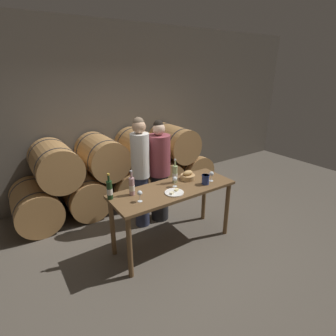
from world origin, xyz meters
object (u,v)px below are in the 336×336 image
(person_right, at_px, (159,172))
(wine_glass_center, at_px, (212,174))
(wine_glass_left, at_px, (175,179))
(person_left, at_px, (141,172))
(cheese_plate, at_px, (174,192))
(wine_bottle_rose, at_px, (132,186))
(wine_bottle_white, at_px, (175,174))
(bread_basket, at_px, (188,176))
(wine_glass_far_left, at_px, (140,194))
(wine_bottle_red, at_px, (110,190))
(tasting_table, at_px, (173,196))
(blue_crock, at_px, (205,179))

(person_right, relative_size, wine_glass_center, 11.56)
(wine_glass_left, bearing_deg, person_right, 76.09)
(person_left, bearing_deg, cheese_plate, -86.60)
(cheese_plate, relative_size, wine_glass_center, 1.72)
(wine_bottle_rose, bearing_deg, person_right, 36.08)
(wine_bottle_white, xyz_separation_m, wine_glass_center, (0.46, -0.25, -0.02))
(wine_glass_center, bearing_deg, cheese_plate, -178.12)
(wine_bottle_rose, relative_size, bread_basket, 1.59)
(wine_glass_far_left, distance_m, wine_glass_left, 0.61)
(wine_bottle_red, distance_m, wine_bottle_white, 0.95)
(wine_bottle_white, relative_size, cheese_plate, 1.40)
(person_left, xyz_separation_m, wine_glass_far_left, (-0.43, -0.77, 0.07))
(person_right, relative_size, wine_bottle_rose, 5.04)
(wine_glass_center, bearing_deg, tasting_table, 169.44)
(person_left, bearing_deg, wine_bottle_red, -144.41)
(wine_bottle_white, height_order, wine_bottle_rose, wine_bottle_white)
(cheese_plate, bearing_deg, wine_bottle_rose, 150.78)
(wine_glass_center, bearing_deg, wine_bottle_red, 168.28)
(blue_crock, bearing_deg, wine_glass_left, 156.57)
(blue_crock, distance_m, cheese_plate, 0.53)
(cheese_plate, height_order, wine_glass_center, wine_glass_center)
(wine_bottle_red, xyz_separation_m, wine_glass_center, (1.42, -0.29, -0.02))
(wine_bottle_white, xyz_separation_m, wine_glass_far_left, (-0.68, -0.22, -0.02))
(person_left, xyz_separation_m, bread_basket, (0.47, -0.56, 0.01))
(tasting_table, distance_m, wine_bottle_rose, 0.62)
(wine_bottle_rose, bearing_deg, blue_crock, -15.57)
(bread_basket, bearing_deg, blue_crock, -69.70)
(person_right, distance_m, cheese_plate, 0.87)
(wine_bottle_red, bearing_deg, wine_glass_center, -11.72)
(wine_glass_left, bearing_deg, wine_bottle_rose, 170.08)
(wine_glass_left, bearing_deg, person_left, 104.68)
(cheese_plate, bearing_deg, blue_crock, -1.43)
(person_left, height_order, blue_crock, person_left)
(tasting_table, relative_size, person_right, 1.03)
(blue_crock, distance_m, wine_glass_center, 0.15)
(wine_bottle_white, bearing_deg, wine_glass_center, -28.24)
(wine_bottle_red, distance_m, wine_bottle_rose, 0.28)
(tasting_table, xyz_separation_m, wine_glass_left, (0.05, 0.03, 0.23))
(wine_bottle_red, xyz_separation_m, wine_bottle_rose, (0.28, -0.05, -0.00))
(wine_glass_far_left, height_order, wine_glass_left, same)
(person_left, relative_size, blue_crock, 12.81)
(wine_bottle_red, height_order, cheese_plate, wine_bottle_red)
(person_right, relative_size, cheese_plate, 6.72)
(wine_glass_far_left, bearing_deg, person_right, 45.28)
(wine_bottle_red, height_order, wine_glass_far_left, wine_bottle_red)
(wine_bottle_white, bearing_deg, wine_bottle_rose, -179.48)
(blue_crock, xyz_separation_m, wine_glass_left, (-0.40, 0.17, 0.03))
(wine_bottle_red, xyz_separation_m, bread_basket, (1.17, -0.06, -0.07))
(tasting_table, height_order, wine_bottle_rose, wine_bottle_rose)
(person_right, bearing_deg, cheese_plate, -109.32)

